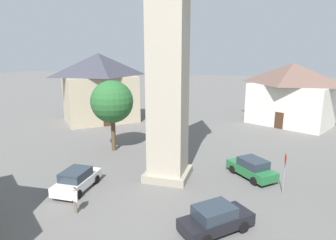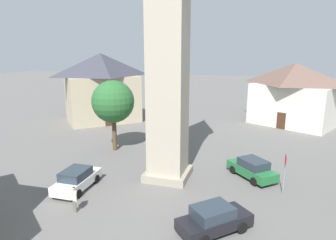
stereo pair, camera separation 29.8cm
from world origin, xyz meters
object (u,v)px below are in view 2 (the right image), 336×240
(building_corner_back, at_px, (102,87))
(road_sign, at_px, (285,168))
(car_silver_kerb, at_px, (252,168))
(building_shop_left, at_px, (293,94))
(car_blue_kerb, at_px, (77,179))
(tree, at_px, (113,102))
(pedestrian, at_px, (74,197))
(lamp_post, at_px, (153,109))
(car_red_corner, at_px, (214,219))

(building_corner_back, xyz_separation_m, road_sign, (16.00, 22.78, -2.87))
(car_silver_kerb, bearing_deg, building_shop_left, 166.65)
(car_blue_kerb, height_order, road_sign, road_sign)
(car_silver_kerb, xyz_separation_m, tree, (-2.85, -13.24, 4.10))
(pedestrian, bearing_deg, building_shop_left, 151.75)
(pedestrian, bearing_deg, lamp_post, -177.83)
(car_red_corner, bearing_deg, pedestrian, -86.77)
(car_silver_kerb, distance_m, lamp_post, 13.38)
(pedestrian, height_order, building_corner_back, building_corner_back)
(car_silver_kerb, relative_size, tree, 0.60)
(car_red_corner, distance_m, building_shop_left, 27.94)
(pedestrian, height_order, building_shop_left, building_shop_left)
(car_silver_kerb, bearing_deg, lamp_post, -124.16)
(pedestrian, distance_m, building_shop_left, 31.36)
(building_shop_left, relative_size, building_corner_back, 1.01)
(car_red_corner, relative_size, lamp_post, 0.79)
(car_red_corner, distance_m, building_corner_back, 29.11)
(road_sign, bearing_deg, car_red_corner, -34.04)
(building_corner_back, bearing_deg, lamp_post, 56.35)
(tree, distance_m, lamp_post, 5.29)
(car_silver_kerb, bearing_deg, pedestrian, -50.60)
(tree, bearing_deg, building_corner_back, -146.13)
(building_corner_back, bearing_deg, car_silver_kerb, 56.08)
(building_corner_back, distance_m, road_sign, 27.99)
(tree, relative_size, building_corner_back, 0.58)
(car_silver_kerb, relative_size, road_sign, 1.49)
(tree, height_order, building_corner_back, building_corner_back)
(building_shop_left, distance_m, lamp_post, 19.33)
(car_blue_kerb, height_order, car_red_corner, same)
(lamp_post, bearing_deg, pedestrian, 2.17)
(car_blue_kerb, distance_m, building_corner_back, 21.81)
(lamp_post, relative_size, road_sign, 1.86)
(car_silver_kerb, height_order, car_red_corner, same)
(car_blue_kerb, xyz_separation_m, car_red_corner, (2.24, 10.09, 0.00))
(car_blue_kerb, distance_m, road_sign, 14.51)
(pedestrian, bearing_deg, tree, -165.12)
(car_blue_kerb, height_order, car_silver_kerb, same)
(pedestrian, distance_m, lamp_post, 15.97)
(car_blue_kerb, bearing_deg, car_silver_kerb, 115.61)
(pedestrian, relative_size, lamp_post, 0.32)
(car_red_corner, xyz_separation_m, building_corner_back, (-21.81, -18.85, 4.01))
(car_blue_kerb, distance_m, building_shop_left, 29.89)
(car_red_corner, bearing_deg, car_blue_kerb, -102.54)
(car_blue_kerb, xyz_separation_m, car_silver_kerb, (-5.69, 11.87, 0.00))
(car_red_corner, height_order, lamp_post, lamp_post)
(car_silver_kerb, xyz_separation_m, lamp_post, (-7.36, -10.84, 2.71))
(building_corner_back, relative_size, road_sign, 4.27)
(car_red_corner, distance_m, road_sign, 7.11)
(building_corner_back, distance_m, lamp_post, 11.84)
(lamp_post, bearing_deg, car_red_corner, 30.64)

